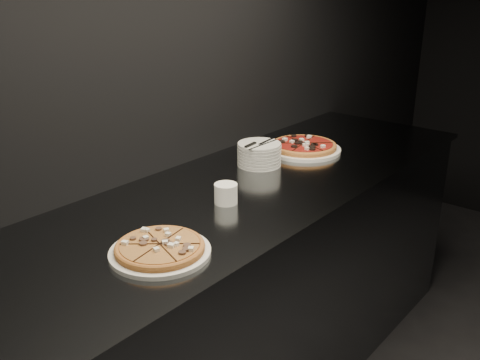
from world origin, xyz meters
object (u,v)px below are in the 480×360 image
Objects in this scene: counter at (248,288)px; cutlery at (259,144)px; pizza_mushroom at (160,249)px; pizza_tomato at (304,147)px; ramekin at (226,193)px; plate_stack at (259,154)px.

counter is 0.60m from cutlery.
pizza_tomato is at bearing 101.46° from pizza_mushroom.
plate_stack is at bearing 111.99° from ramekin.
counter is 7.38× the size of pizza_mushroom.
cutlery is at bearing -62.38° from plate_stack.
counter is at bearing 103.85° from ramekin.
cutlery reaches higher than pizza_tomato.
plate_stack is 0.43m from ramekin.
pizza_tomato is (-0.07, 0.48, 0.48)m from counter.
cutlery is (-0.11, 0.19, 0.56)m from counter.
pizza_tomato is 4.62× the size of ramekin.
ramekin is at bearing -73.74° from cutlery.
ramekin is (0.16, -0.39, -0.01)m from plate_stack.
cutlery reaches higher than plate_stack.
counter is at bearing 103.89° from pizza_mushroom.
ramekin is at bearing -76.15° from counter.
counter is 0.77m from pizza_mushroom.
cutlery is 0.41m from ramekin.
counter is 0.53m from ramekin.
ramekin is (0.05, -0.19, 0.50)m from counter.
cutlery reaches higher than counter.
pizza_tomato is 1.94× the size of cutlery.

